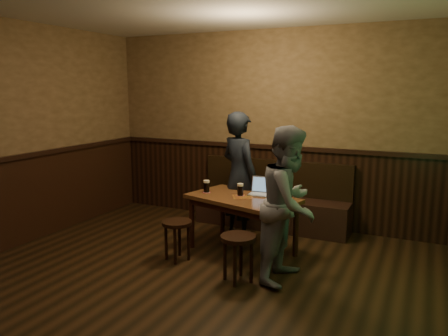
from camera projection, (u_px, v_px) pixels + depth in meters
room at (163, 175)px, 3.94m from camera, size 5.04×6.04×2.84m
bench at (272, 205)px, 6.27m from camera, size 2.20×0.50×0.95m
pub_table at (243, 204)px, 5.24m from camera, size 1.44×1.05×0.69m
stool_left at (177, 229)px, 5.03m from camera, size 0.44×0.44×0.47m
stool_right at (238, 245)px, 4.46m from camera, size 0.43×0.43×0.49m
pint_left at (207, 186)px, 5.44m from camera, size 0.10×0.10×0.16m
pint_mid at (240, 190)px, 5.27m from camera, size 0.10×0.10×0.15m
pint_right at (270, 196)px, 4.93m from camera, size 0.11×0.11×0.17m
laptop at (262, 190)px, 5.33m from camera, size 0.31×0.26×0.21m
menu at (274, 207)px, 4.77m from camera, size 0.24×0.18×0.00m
person_suit at (239, 176)px, 5.70m from camera, size 0.73×0.64×1.68m
person_grey at (289, 204)px, 4.46m from camera, size 0.67×0.83×1.61m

